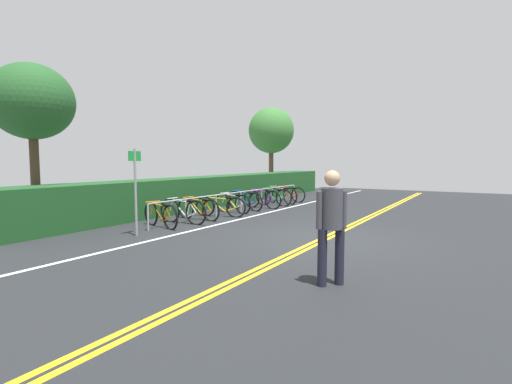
% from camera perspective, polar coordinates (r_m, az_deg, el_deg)
% --- Properties ---
extents(ground_plane, '(33.22, 13.03, 0.05)m').
position_cam_1_polar(ground_plane, '(9.36, 10.10, -6.97)').
color(ground_plane, '#232628').
extents(centre_line_yellow_inner, '(29.89, 0.10, 0.00)m').
position_cam_1_polar(centre_line_yellow_inner, '(9.33, 10.56, -6.85)').
color(centre_line_yellow_inner, gold).
rests_on(centre_line_yellow_inner, ground_plane).
extents(centre_line_yellow_outer, '(29.89, 0.10, 0.00)m').
position_cam_1_polar(centre_line_yellow_outer, '(9.38, 9.64, -6.77)').
color(centre_line_yellow_outer, gold).
rests_on(centre_line_yellow_outer, ground_plane).
extents(bike_lane_stripe_white, '(29.89, 0.12, 0.00)m').
position_cam_1_polar(bike_lane_stripe_white, '(11.00, -6.66, -5.03)').
color(bike_lane_stripe_white, white).
rests_on(bike_lane_stripe_white, ground_plane).
extents(bike_rack, '(8.96, 0.05, 0.74)m').
position_cam_1_polar(bike_rack, '(13.94, -2.26, -0.61)').
color(bike_rack, '#9EA0A5').
rests_on(bike_rack, ground_plane).
extents(bicycle_0, '(0.57, 1.68, 0.73)m').
position_cam_1_polar(bicycle_0, '(11.03, -13.95, -3.34)').
color(bicycle_0, black).
rests_on(bicycle_0, ground_plane).
extents(bicycle_1, '(0.46, 1.72, 0.77)m').
position_cam_1_polar(bicycle_1, '(11.56, -10.77, -2.81)').
color(bicycle_1, black).
rests_on(bicycle_1, ground_plane).
extents(bicycle_2, '(0.46, 1.78, 0.73)m').
position_cam_1_polar(bicycle_2, '(12.21, -8.55, -2.47)').
color(bicycle_2, black).
rests_on(bicycle_2, ground_plane).
extents(bicycle_3, '(0.57, 1.75, 0.71)m').
position_cam_1_polar(bicycle_3, '(12.78, -5.28, -2.16)').
color(bicycle_3, black).
rests_on(bicycle_3, ground_plane).
extents(bicycle_4, '(0.46, 1.66, 0.73)m').
position_cam_1_polar(bicycle_4, '(13.68, -3.49, -1.66)').
color(bicycle_4, black).
rests_on(bicycle_4, ground_plane).
extents(bicycle_5, '(0.57, 1.79, 0.75)m').
position_cam_1_polar(bicycle_5, '(14.42, -1.61, -1.28)').
color(bicycle_5, black).
rests_on(bicycle_5, ground_plane).
extents(bicycle_6, '(0.46, 1.73, 0.76)m').
position_cam_1_polar(bicycle_6, '(14.98, 0.92, -1.04)').
color(bicycle_6, black).
rests_on(bicycle_6, ground_plane).
extents(bicycle_7, '(0.46, 1.70, 0.75)m').
position_cam_1_polar(bicycle_7, '(15.83, 2.61, -0.74)').
color(bicycle_7, black).
rests_on(bicycle_7, ground_plane).
extents(bicycle_8, '(0.54, 1.78, 0.76)m').
position_cam_1_polar(bicycle_8, '(16.58, 3.64, -0.48)').
color(bicycle_8, black).
rests_on(bicycle_8, ground_plane).
extents(bicycle_9, '(0.46, 1.72, 0.72)m').
position_cam_1_polar(bicycle_9, '(17.33, 4.79, -0.33)').
color(bicycle_9, black).
rests_on(bicycle_9, ground_plane).
extents(pedestrian, '(0.38, 0.36, 1.71)m').
position_cam_1_polar(pedestrian, '(5.80, 11.10, -4.02)').
color(pedestrian, '#1E1E2D').
rests_on(pedestrian, ground_plane).
extents(sign_post_near, '(0.36, 0.06, 2.14)m').
position_cam_1_polar(sign_post_near, '(9.85, -17.41, 1.22)').
color(sign_post_near, gray).
rests_on(sign_post_near, ground_plane).
extents(hedge_backdrop, '(17.91, 1.32, 1.20)m').
position_cam_1_polar(hedge_backdrop, '(16.35, -5.47, 0.29)').
color(hedge_backdrop, '#1C4C21').
rests_on(hedge_backdrop, ground_plane).
extents(tree_near_left, '(2.19, 2.19, 4.45)m').
position_cam_1_polar(tree_near_left, '(12.24, -30.24, 11.34)').
color(tree_near_left, '#473323').
rests_on(tree_near_left, ground_plane).
extents(tree_mid, '(2.61, 2.61, 4.88)m').
position_cam_1_polar(tree_mid, '(22.52, 2.26, 9.02)').
color(tree_mid, brown).
rests_on(tree_mid, ground_plane).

